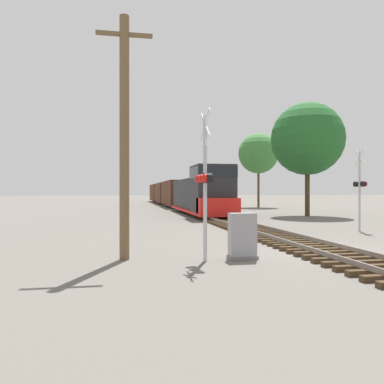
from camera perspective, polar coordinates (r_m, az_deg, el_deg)
The scene contains 9 objects.
ground_plane at distance 14.56m, azimuth 18.48°, elevation -8.58°, with size 400.00×400.00×0.00m, color #666059.
rail_track_bed at distance 14.54m, azimuth 18.48°, elevation -8.05°, with size 2.60×160.00×0.31m.
freight_train at distance 55.29m, azimuth -3.00°, elevation -0.23°, with size 3.11×58.09×4.28m.
crossing_signal_near at distance 11.71m, azimuth 1.87°, elevation 1.94°, with size 0.41×1.01×4.74m.
crossing_signal_far at distance 22.51m, azimuth 24.23°, elevation 0.90°, with size 0.36×1.01×4.55m.
relay_cabinet at distance 12.28m, azimuth 7.67°, elevation -6.73°, with size 0.93×0.51×1.49m.
utility_pole at distance 12.35m, azimuth -10.27°, elevation 8.65°, with size 1.80×0.31×7.84m.
tree_far_right at distance 35.24m, azimuth 17.17°, elevation 7.72°, with size 6.46×6.46×10.12m.
tree_mid_background at distance 52.72m, azimuth 10.09°, elevation 5.79°, with size 5.53×5.53×10.21m.
Camera 1 is at (-6.90, -12.63, 2.19)m, focal length 35.00 mm.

